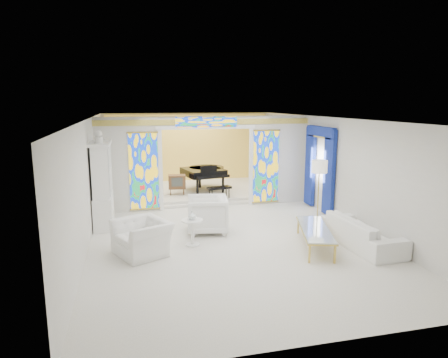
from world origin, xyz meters
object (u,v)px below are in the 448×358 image
object	(u,v)px
armchair_left	(142,238)
armchair_right	(207,214)
grand_piano	(205,172)
sofa	(362,232)
coffee_table	(315,230)
tv_console	(177,182)
china_cabinet	(102,185)

from	to	relation	value
armchair_left	armchair_right	distance (m)	2.13
armchair_left	grand_piano	distance (m)	6.19
sofa	coffee_table	bearing A→B (deg)	78.47
tv_console	sofa	bearing A→B (deg)	-50.90
china_cabinet	sofa	xyz separation A→B (m)	(6.17, -3.12, -0.82)
armchair_right	coffee_table	world-z (taller)	armchair_right
sofa	china_cabinet	bearing A→B (deg)	60.71
armchair_left	grand_piano	bearing A→B (deg)	130.03
china_cabinet	sofa	distance (m)	6.96
armchair_right	sofa	bearing A→B (deg)	70.30
china_cabinet	grand_piano	world-z (taller)	china_cabinet
sofa	grand_piano	size ratio (longest dim) A/B	0.85
coffee_table	grand_piano	distance (m)	6.33
sofa	tv_console	distance (m)	6.93
grand_piano	tv_console	bearing A→B (deg)	-168.15
armchair_left	grand_piano	size ratio (longest dim) A/B	0.44
china_cabinet	sofa	size ratio (longest dim) A/B	1.15
sofa	coffee_table	distance (m)	1.17
armchair_right	coffee_table	size ratio (longest dim) A/B	0.48
armchair_left	tv_console	xyz separation A→B (m)	(1.42, 5.10, 0.24)
china_cabinet	tv_console	distance (m)	3.62
china_cabinet	armchair_right	xyz separation A→B (m)	(2.72, -1.22, -0.68)
armchair_left	armchair_right	size ratio (longest dim) A/B	1.13
grand_piano	tv_console	distance (m)	1.27
china_cabinet	armchair_right	distance (m)	3.06
armchair_left	china_cabinet	bearing A→B (deg)	176.23
armchair_left	coffee_table	world-z (taller)	armchair_left
armchair_right	sofa	size ratio (longest dim) A/B	0.45
coffee_table	tv_console	size ratio (longest dim) A/B	3.16
armchair_right	tv_console	world-z (taller)	armchair_right
china_cabinet	armchair_left	size ratio (longest dim) A/B	2.25
coffee_table	grand_piano	world-z (taller)	grand_piano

